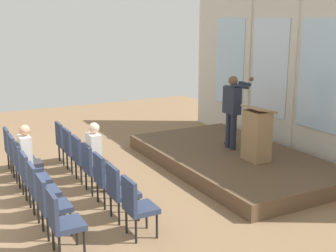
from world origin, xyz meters
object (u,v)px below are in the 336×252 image
object	(u,v)px
speaker	(232,107)
chair_r0_c0	(65,140)
chair_r1_c0	(13,147)
audience_r1_c2	(28,154)
lectern	(257,134)
chair_r0_c4	(105,176)
audience_r0_c3	(97,154)
chair_r0_c6	(136,204)
chair_r0_c3	(93,165)
chair_r1_c4	(40,187)
chair_r1_c1	(18,155)
chair_r1_c6	(62,219)
chair_r0_c2	(82,156)
mic_stand	(230,130)
chair_r0_c1	(73,147)
chair_r1_c5	(50,202)
chair_r1_c2	(25,164)
chair_r1_c3	(32,175)
chair_r0_c5	(120,189)

from	to	relation	value
speaker	chair_r0_c0	world-z (taller)	speaker
chair_r1_c0	audience_r1_c2	xyz separation A→B (m)	(1.33, 0.08, 0.18)
lectern	chair_r0_c4	distance (m)	3.34
audience_r0_c3	chair_r0_c6	size ratio (longest dim) A/B	1.44
chair_r0_c3	chair_r1_c4	xyz separation A→B (m)	(0.66, -1.12, 0.00)
chair_r0_c4	audience_r1_c2	size ratio (longest dim) A/B	0.73
chair_r1_c1	chair_r1_c4	distance (m)	1.99
chair_r1_c6	chair_r1_c1	bearing A→B (deg)	180.00
audience_r1_c2	chair_r1_c6	bearing A→B (deg)	-1.79
lectern	chair_r0_c2	xyz separation A→B (m)	(-1.30, -3.33, -0.33)
mic_stand	chair_r0_c0	distance (m)	3.83
chair_r0_c1	chair_r0_c4	bearing A→B (deg)	0.00
speaker	chair_r1_c6	distance (m)	5.12
chair_r0_c1	chair_r1_c5	distance (m)	2.88
chair_r0_c0	chair_r0_c4	size ratio (longest dim) A/B	1.00
chair_r0_c4	chair_r1_c2	bearing A→B (deg)	-139.93
speaker	chair_r1_c0	distance (m)	4.86
chair_r1_c1	audience_r1_c2	distance (m)	0.69
mic_stand	chair_r0_c1	distance (m)	3.65
chair_r1_c4	chair_r1_c5	distance (m)	0.66
chair_r0_c1	audience_r0_c3	distance (m)	1.35
speaker	chair_r1_c5	size ratio (longest dim) A/B	1.76
chair_r0_c0	chair_r1_c3	size ratio (longest dim) A/B	1.00
speaker	chair_r0_c3	distance (m)	3.48
speaker	audience_r0_c3	distance (m)	3.36
chair_r0_c4	chair_r1_c3	world-z (taller)	same
chair_r1_c1	chair_r1_c6	size ratio (longest dim) A/B	1.00
chair_r0_c0	chair_r1_c5	bearing A→B (deg)	-18.60
chair_r0_c3	chair_r1_c0	world-z (taller)	same
mic_stand	chair_r0_c4	xyz separation A→B (m)	(1.30, -3.58, -0.12)
chair_r0_c4	chair_r0_c6	world-z (taller)	same
lectern	chair_r0_c4	xyz separation A→B (m)	(0.03, -3.33, -0.33)
chair_r0_c4	chair_r0_c5	bearing A→B (deg)	0.00
chair_r0_c3	chair_r1_c4	bearing A→B (deg)	-59.27
audience_r0_c3	audience_r1_c2	world-z (taller)	audience_r0_c3
chair_r1_c0	chair_r1_c6	size ratio (longest dim) A/B	1.00
audience_r0_c3	chair_r0_c4	world-z (taller)	audience_r0_c3
chair_r0_c0	chair_r1_c6	world-z (taller)	same
lectern	audience_r1_c2	size ratio (longest dim) A/B	0.90
chair_r0_c4	audience_r1_c2	distance (m)	1.69
chair_r1_c5	mic_stand	bearing A→B (deg)	112.71
lectern	chair_r0_c4	world-z (taller)	lectern
chair_r0_c2	chair_r0_c5	size ratio (longest dim) A/B	1.00
speaker	chair_r0_c4	distance (m)	3.60
chair_r0_c2	chair_r0_c5	xyz separation A→B (m)	(1.99, 0.00, 0.00)
chair_r0_c3	chair_r0_c6	distance (m)	1.99
audience_r0_c3	chair_r1_c4	size ratio (longest dim) A/B	1.44
mic_stand	chair_r0_c3	bearing A→B (deg)	-79.90
chair_r0_c3	chair_r0_c5	xyz separation A→B (m)	(1.33, 0.00, 0.00)
chair_r0_c3	chair_r1_c6	size ratio (longest dim) A/B	1.00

